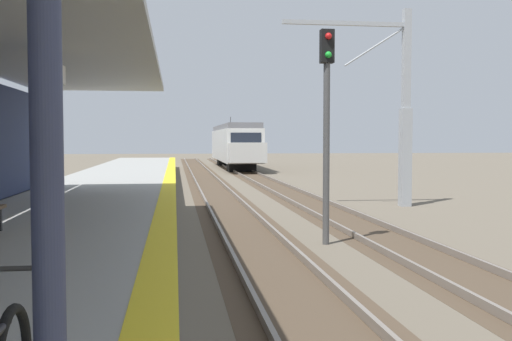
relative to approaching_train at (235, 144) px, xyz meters
The scene contains 6 objects.
station_platform 38.41m from the approaching_train, 101.73° to the right, with size 5.00×80.00×0.91m.
track_pair_nearest_platform 33.81m from the approaching_train, 95.79° to the right, with size 2.34×120.00×0.16m.
track_pair_middle 33.64m from the approaching_train, 90.01° to the right, with size 2.34×120.00×0.16m.
approaching_train is the anchor object (origin of this frame).
rail_signal_post 39.45m from the approaching_train, 92.45° to the right, with size 0.32×0.34×5.20m.
catenary_pylon_far_side 31.78m from the approaching_train, 84.36° to the right, with size 5.00×0.40×7.50m.
Camera 1 is at (-0.03, -0.01, 2.56)m, focal length 42.11 mm.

